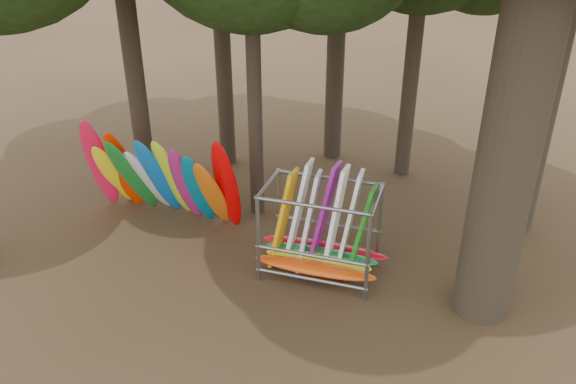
% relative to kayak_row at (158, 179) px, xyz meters
% --- Properties ---
extents(ground, '(120.00, 120.00, 0.00)m').
position_rel_kayak_row_xyz_m(ground, '(3.65, -1.32, -1.31)').
color(ground, '#47331E').
rests_on(ground, ground).
extents(kayak_row, '(4.75, 2.11, 3.05)m').
position_rel_kayak_row_xyz_m(kayak_row, '(0.00, 0.00, 0.00)').
color(kayak_row, red).
rests_on(kayak_row, ground).
extents(storage_rack, '(3.22, 1.50, 2.80)m').
position_rel_kayak_row_xyz_m(storage_rack, '(4.87, -1.06, -0.26)').
color(storage_rack, slate).
rests_on(storage_rack, ground).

